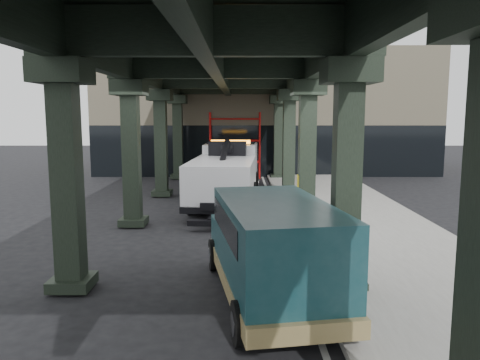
{
  "coord_description": "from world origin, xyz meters",
  "views": [
    {
      "loc": [
        0.32,
        -13.93,
        3.86
      ],
      "look_at": [
        0.31,
        1.49,
        1.7
      ],
      "focal_mm": 35.0,
      "sensor_mm": 36.0,
      "label": 1
    }
  ],
  "objects": [
    {
      "name": "towed_van",
      "position": [
        0.97,
        -4.67,
        1.16
      ],
      "size": [
        2.88,
        5.59,
        2.16
      ],
      "rotation": [
        0.0,
        0.0,
        0.17
      ],
      "color": "#10353B",
      "rests_on": "ground"
    },
    {
      "name": "sidewalk",
      "position": [
        4.5,
        2.0,
        0.07
      ],
      "size": [
        5.0,
        40.0,
        0.15
      ],
      "primitive_type": "cube",
      "color": "gray",
      "rests_on": "ground"
    },
    {
      "name": "viaduct",
      "position": [
        -0.4,
        2.0,
        5.46
      ],
      "size": [
        7.4,
        32.0,
        6.4
      ],
      "color": "black",
      "rests_on": "ground"
    },
    {
      "name": "lane_stripe",
      "position": [
        1.7,
        2.0,
        0.01
      ],
      "size": [
        0.12,
        38.0,
        0.01
      ],
      "primitive_type": "cube",
      "color": "silver",
      "rests_on": "ground"
    },
    {
      "name": "ground",
      "position": [
        0.0,
        0.0,
        0.0
      ],
      "size": [
        90.0,
        90.0,
        0.0
      ],
      "primitive_type": "plane",
      "color": "black",
      "rests_on": "ground"
    },
    {
      "name": "scaffolding",
      "position": [
        0.0,
        14.64,
        2.11
      ],
      "size": [
        3.08,
        0.88,
        4.0
      ],
      "color": "red",
      "rests_on": "ground"
    },
    {
      "name": "building",
      "position": [
        2.0,
        20.0,
        4.0
      ],
      "size": [
        22.0,
        10.0,
        8.0
      ],
      "primitive_type": "cube",
      "color": "#C6B793",
      "rests_on": "ground"
    },
    {
      "name": "tow_truck",
      "position": [
        -0.26,
        6.18,
        1.37
      ],
      "size": [
        3.02,
        8.74,
        2.82
      ],
      "rotation": [
        0.0,
        0.0,
        -0.07
      ],
      "color": "black",
      "rests_on": "ground"
    }
  ]
}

